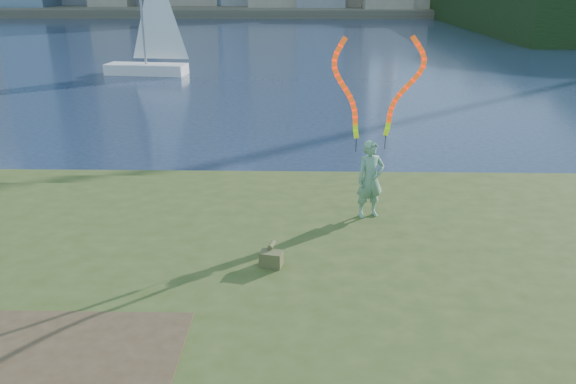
{
  "coord_description": "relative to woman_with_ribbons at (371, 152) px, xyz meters",
  "views": [
    {
      "loc": [
        0.99,
        -8.94,
        5.56
      ],
      "look_at": [
        0.77,
        1.0,
        1.76
      ],
      "focal_mm": 35.0,
      "sensor_mm": 36.0,
      "label": 1
    }
  ],
  "objects": [
    {
      "name": "grassy_knoll",
      "position": [
        -2.46,
        -4.45,
        -1.87
      ],
      "size": [
        20.0,
        18.0,
        0.8
      ],
      "color": "#384719",
      "rests_on": "ground"
    },
    {
      "name": "dirt_patch",
      "position": [
        -4.66,
        -5.35,
        -1.4
      ],
      "size": [
        3.2,
        3.0,
        0.02
      ],
      "primitive_type": "cube",
      "color": "#47331E",
      "rests_on": "grassy_knoll"
    },
    {
      "name": "sailboat",
      "position": [
        -10.65,
        23.45,
        -0.85
      ],
      "size": [
        5.25,
        2.15,
        7.88
      ],
      "rotation": [
        0.0,
        0.0,
        -0.12
      ],
      "color": "silver",
      "rests_on": "ground"
    },
    {
      "name": "canvas_bag",
      "position": [
        -1.96,
        -2.29,
        -1.26
      ],
      "size": [
        0.43,
        0.48,
        0.36
      ],
      "rotation": [
        0.0,
        0.0,
        -0.22
      ],
      "color": "#414324",
      "rests_on": "grassy_knoll"
    },
    {
      "name": "ground",
      "position": [
        -2.46,
        -2.15,
        -2.21
      ],
      "size": [
        320.0,
        320.0,
        0.0
      ],
      "primitive_type": "plane",
      "color": "#1B2844",
      "rests_on": "ground"
    },
    {
      "name": "far_shore",
      "position": [
        -2.46,
        92.85,
        -1.61
      ],
      "size": [
        320.0,
        40.0,
        1.2
      ],
      "primitive_type": "cube",
      "color": "#494435",
      "rests_on": "ground"
    },
    {
      "name": "woman_with_ribbons",
      "position": [
        0.0,
        0.0,
        0.0
      ],
      "size": [
        1.95,
        0.76,
        4.03
      ],
      "rotation": [
        0.0,
        0.0,
        0.34
      ],
      "color": "#1D6531",
      "rests_on": "grassy_knoll"
    }
  ]
}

